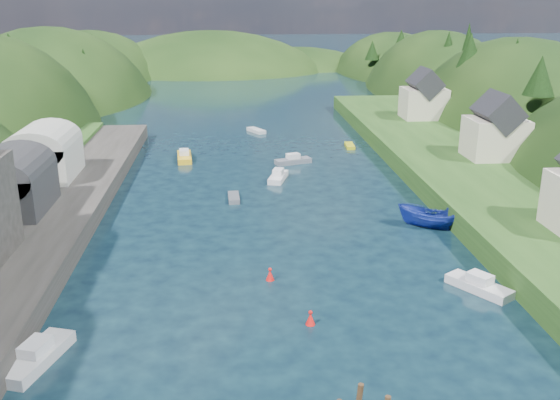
{
  "coord_description": "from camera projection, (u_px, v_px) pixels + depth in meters",
  "views": [
    {
      "loc": [
        -4.48,
        -26.95,
        22.19
      ],
      "look_at": [
        0.0,
        28.0,
        4.0
      ],
      "focal_mm": 40.0,
      "sensor_mm": 36.0,
      "label": 1
    }
  ],
  "objects": [
    {
      "name": "ground",
      "position": [
        266.0,
        176.0,
        80.13
      ],
      "size": [
        600.0,
        600.0,
        0.0
      ],
      "primitive_type": "plane",
      "color": "black",
      "rests_on": "ground"
    },
    {
      "name": "hillside_right",
      "position": [
        513.0,
        172.0,
        109.59
      ],
      "size": [
        36.0,
        245.56,
        48.0
      ],
      "color": "black",
      "rests_on": "ground"
    },
    {
      "name": "far_hills",
      "position": [
        247.0,
        102.0,
        200.98
      ],
      "size": [
        103.0,
        68.0,
        44.0
      ],
      "color": "black",
      "rests_on": "ground"
    },
    {
      "name": "hill_trees",
      "position": [
        264.0,
        76.0,
        89.45
      ],
      "size": [
        92.25,
        150.89,
        12.36
      ],
      "color": "black",
      "rests_on": "ground"
    },
    {
      "name": "boat_sheds",
      "position": [
        27.0,
        162.0,
        66.06
      ],
      "size": [
        7.0,
        21.0,
        7.5
      ],
      "color": "#2D2D30",
      "rests_on": "quay_left"
    },
    {
      "name": "terrace_right",
      "position": [
        486.0,
        185.0,
        72.22
      ],
      "size": [
        16.0,
        120.0,
        2.4
      ],
      "primitive_type": "cube",
      "color": "#234719",
      "rests_on": "ground"
    },
    {
      "name": "right_bank_cottages",
      "position": [
        487.0,
        130.0,
        78.88
      ],
      "size": [
        9.0,
        59.24,
        8.41
      ],
      "color": "beige",
      "rests_on": "terrace_right"
    },
    {
      "name": "channel_buoy_near",
      "position": [
        310.0,
        318.0,
        43.95
      ],
      "size": [
        0.7,
        0.7,
        1.1
      ],
      "color": "red",
      "rests_on": "ground"
    },
    {
      "name": "channel_buoy_far",
      "position": [
        270.0,
        275.0,
        50.8
      ],
      "size": [
        0.7,
        0.7,
        1.1
      ],
      "color": "red",
      "rests_on": "ground"
    },
    {
      "name": "moored_boats",
      "position": [
        327.0,
        237.0,
        58.17
      ],
      "size": [
        37.01,
        88.34,
        2.36
      ],
      "color": "silver",
      "rests_on": "ground"
    }
  ]
}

